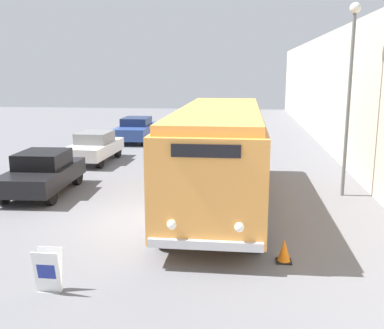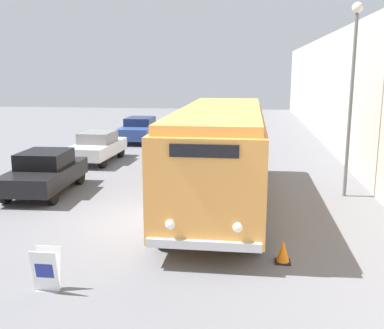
{
  "view_description": "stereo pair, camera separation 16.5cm",
  "coord_description": "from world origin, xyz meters",
  "px_view_note": "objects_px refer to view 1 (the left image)",
  "views": [
    {
      "loc": [
        2.84,
        -12.47,
        4.37
      ],
      "look_at": [
        1.45,
        -0.59,
        1.87
      ],
      "focal_mm": 42.0,
      "sensor_mm": 36.0,
      "label": 1
    },
    {
      "loc": [
        3.01,
        -12.45,
        4.37
      ],
      "look_at": [
        1.45,
        -0.59,
        1.87
      ],
      "focal_mm": 42.0,
      "sensor_mm": 36.0,
      "label": 2
    }
  ],
  "objects_px": {
    "vintage_bus": "(219,150)",
    "traffic_cone": "(284,251)",
    "parked_car_near": "(43,172)",
    "parked_car_mid": "(95,147)",
    "parked_car_far": "(136,129)",
    "sign_board": "(48,271)",
    "streetlamp": "(351,74)"
  },
  "relations": [
    {
      "from": "parked_car_near",
      "to": "parked_car_mid",
      "type": "xyz_separation_m",
      "value": [
        -0.02,
        5.78,
        -0.02
      ]
    },
    {
      "from": "traffic_cone",
      "to": "parked_car_near",
      "type": "bearing_deg",
      "value": 148.21
    },
    {
      "from": "vintage_bus",
      "to": "sign_board",
      "type": "relative_size",
      "value": 11.76
    },
    {
      "from": "parked_car_mid",
      "to": "traffic_cone",
      "type": "xyz_separation_m",
      "value": [
        8.21,
        -10.85,
        -0.49
      ]
    },
    {
      "from": "streetlamp",
      "to": "parked_car_far",
      "type": "xyz_separation_m",
      "value": [
        -10.31,
        11.52,
        -3.49
      ]
    },
    {
      "from": "sign_board",
      "to": "parked_car_near",
      "type": "relative_size",
      "value": 0.21
    },
    {
      "from": "traffic_cone",
      "to": "parked_car_far",
      "type": "bearing_deg",
      "value": 113.83
    },
    {
      "from": "vintage_bus",
      "to": "traffic_cone",
      "type": "relative_size",
      "value": 19.39
    },
    {
      "from": "streetlamp",
      "to": "parked_car_near",
      "type": "height_order",
      "value": "streetlamp"
    },
    {
      "from": "vintage_bus",
      "to": "parked_car_mid",
      "type": "distance_m",
      "value": 9.09
    },
    {
      "from": "vintage_bus",
      "to": "traffic_cone",
      "type": "height_order",
      "value": "vintage_bus"
    },
    {
      "from": "parked_car_far",
      "to": "streetlamp",
      "type": "bearing_deg",
      "value": -48.94
    },
    {
      "from": "vintage_bus",
      "to": "parked_car_mid",
      "type": "xyz_separation_m",
      "value": [
        -6.42,
        6.34,
        -1.08
      ]
    },
    {
      "from": "sign_board",
      "to": "traffic_cone",
      "type": "height_order",
      "value": "sign_board"
    },
    {
      "from": "vintage_bus",
      "to": "traffic_cone",
      "type": "bearing_deg",
      "value": -68.45
    },
    {
      "from": "sign_board",
      "to": "parked_car_mid",
      "type": "relative_size",
      "value": 0.22
    },
    {
      "from": "streetlamp",
      "to": "parked_car_near",
      "type": "xyz_separation_m",
      "value": [
        -10.73,
        -0.98,
        -3.47
      ]
    },
    {
      "from": "vintage_bus",
      "to": "streetlamp",
      "type": "distance_m",
      "value": 5.2
    },
    {
      "from": "vintage_bus",
      "to": "traffic_cone",
      "type": "distance_m",
      "value": 5.1
    },
    {
      "from": "vintage_bus",
      "to": "sign_board",
      "type": "height_order",
      "value": "vintage_bus"
    },
    {
      "from": "streetlamp",
      "to": "parked_car_near",
      "type": "distance_m",
      "value": 11.32
    },
    {
      "from": "vintage_bus",
      "to": "parked_car_far",
      "type": "height_order",
      "value": "vintage_bus"
    },
    {
      "from": "parked_car_near",
      "to": "vintage_bus",
      "type": "bearing_deg",
      "value": -7.64
    },
    {
      "from": "traffic_cone",
      "to": "sign_board",
      "type": "bearing_deg",
      "value": -157.35
    },
    {
      "from": "parked_car_mid",
      "to": "vintage_bus",
      "type": "bearing_deg",
      "value": -43.07
    },
    {
      "from": "streetlamp",
      "to": "parked_car_mid",
      "type": "xyz_separation_m",
      "value": [
        -10.76,
        4.8,
        -3.5
      ]
    },
    {
      "from": "sign_board",
      "to": "parked_car_near",
      "type": "xyz_separation_m",
      "value": [
        -3.36,
        7.09,
        0.34
      ]
    },
    {
      "from": "sign_board",
      "to": "streetlamp",
      "type": "height_order",
      "value": "streetlamp"
    },
    {
      "from": "parked_car_near",
      "to": "traffic_cone",
      "type": "xyz_separation_m",
      "value": [
        8.18,
        -5.07,
        -0.51
      ]
    },
    {
      "from": "sign_board",
      "to": "streetlamp",
      "type": "xyz_separation_m",
      "value": [
        7.37,
        8.07,
        3.82
      ]
    },
    {
      "from": "vintage_bus",
      "to": "parked_car_mid",
      "type": "bearing_deg",
      "value": 135.38
    },
    {
      "from": "sign_board",
      "to": "streetlamp",
      "type": "relative_size",
      "value": 0.14
    }
  ]
}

